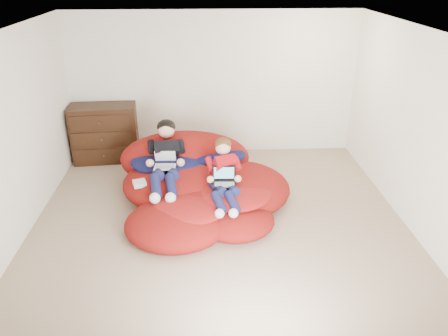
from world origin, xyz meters
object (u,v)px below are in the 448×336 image
younger_boy (224,172)px  laptop_white (165,162)px  beanbag_pile (198,184)px  laptop_black (224,179)px  older_boy (166,155)px  dresser (105,133)px

younger_boy → laptop_white: 0.89m
beanbag_pile → laptop_black: (0.36, -0.45, 0.30)m
beanbag_pile → older_boy: 0.63m
older_boy → younger_boy: size_ratio=1.29×
laptop_white → beanbag_pile: bearing=1.3°
dresser → laptop_white: (1.16, -1.57, 0.14)m
beanbag_pile → younger_boy: size_ratio=2.42×
beanbag_pile → younger_boy: 0.64m
beanbag_pile → older_boy: older_boy is taller
younger_boy → older_boy: bearing=148.3°
younger_boy → beanbag_pile: bearing=133.6°
older_boy → laptop_white: bearing=-90.0°
dresser → beanbag_pile: 2.26m
beanbag_pile → laptop_black: beanbag_pile is taller
laptop_black → dresser: bearing=134.4°
dresser → older_boy: (1.16, -1.44, 0.19)m
beanbag_pile → laptop_white: (-0.46, -0.01, 0.37)m
dresser → older_boy: size_ratio=0.85×
younger_boy → dresser: bearing=135.5°
dresser → laptop_black: size_ratio=3.67×
laptop_white → dresser: bearing=126.3°
younger_boy → laptop_black: bearing=-90.0°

